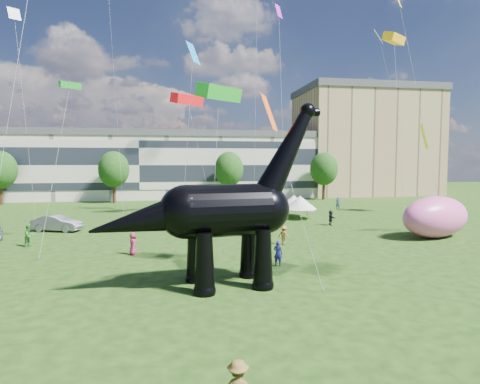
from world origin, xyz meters
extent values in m
plane|color=#16330C|center=(0.00, 0.00, 0.00)|extent=(220.00, 220.00, 0.00)
cube|color=beige|center=(-8.00, 62.00, 6.00)|extent=(78.00, 11.00, 12.00)
cube|color=tan|center=(40.00, 65.00, 11.00)|extent=(28.00, 18.00, 22.00)
cylinder|color=#382314|center=(-30.00, 53.00, 1.60)|extent=(0.56, 0.56, 3.20)
ellipsoid|color=#14380F|center=(-30.00, 53.00, 6.32)|extent=(5.20, 5.20, 6.24)
cylinder|color=#382314|center=(-12.00, 53.00, 1.60)|extent=(0.56, 0.56, 3.20)
ellipsoid|color=#14380F|center=(-12.00, 53.00, 6.32)|extent=(5.20, 5.20, 6.24)
cylinder|color=#382314|center=(8.00, 53.00, 1.60)|extent=(0.56, 0.56, 3.20)
ellipsoid|color=#14380F|center=(8.00, 53.00, 6.32)|extent=(5.20, 5.20, 6.24)
cylinder|color=#382314|center=(26.00, 53.00, 1.60)|extent=(0.56, 0.56, 3.20)
ellipsoid|color=#14380F|center=(26.00, 53.00, 6.32)|extent=(5.20, 5.20, 6.24)
cone|color=black|center=(-0.38, 2.27, 1.65)|extent=(1.29, 1.29, 3.31)
sphere|color=black|center=(-0.38, 2.27, 0.20)|extent=(1.21, 1.21, 1.21)
cone|color=black|center=(-0.72, 4.67, 1.65)|extent=(1.29, 1.29, 3.31)
sphere|color=black|center=(-0.72, 4.67, 0.20)|extent=(1.21, 1.21, 1.21)
cone|color=black|center=(2.89, 2.74, 1.65)|extent=(1.29, 1.29, 3.31)
sphere|color=black|center=(2.89, 2.74, 0.20)|extent=(1.21, 1.21, 1.21)
cone|color=black|center=(2.55, 5.13, 1.65)|extent=(1.29, 1.29, 3.31)
sphere|color=black|center=(2.55, 5.13, 0.20)|extent=(1.21, 1.21, 1.21)
cylinder|color=black|center=(0.98, 3.69, 4.30)|extent=(5.00, 3.60, 2.97)
sphere|color=black|center=(-1.31, 3.36, 4.30)|extent=(2.97, 2.97, 2.97)
sphere|color=black|center=(3.27, 4.01, 4.30)|extent=(2.86, 2.86, 2.86)
cone|color=black|center=(4.60, 4.20, 7.49)|extent=(4.34, 2.22, 5.83)
sphere|color=black|center=(5.93, 4.39, 10.02)|extent=(0.93, 0.93, 0.93)
cylinder|color=black|center=(6.26, 4.44, 9.96)|extent=(0.83, 0.59, 0.48)
cone|color=black|center=(-3.56, 3.04, 3.93)|extent=(6.09, 3.11, 3.24)
imported|color=slate|center=(-13.64, 24.27, 0.82)|extent=(5.25, 3.20, 1.63)
imported|color=white|center=(0.90, 27.86, 0.78)|extent=(6.19, 4.63, 1.56)
imported|color=#595960|center=(8.42, 26.84, 0.72)|extent=(4.81, 5.01, 1.43)
cube|color=silver|center=(13.53, 28.87, 1.19)|extent=(3.99, 3.99, 0.13)
cone|color=silver|center=(13.53, 28.87, 2.05)|extent=(5.06, 5.06, 1.62)
cylinder|color=#999999|center=(11.67, 27.83, 0.59)|extent=(0.06, 0.06, 1.19)
cylinder|color=#999999|center=(14.57, 27.00, 0.59)|extent=(0.06, 0.06, 1.19)
cylinder|color=#999999|center=(12.50, 30.73, 0.59)|extent=(0.06, 0.06, 1.19)
cylinder|color=#999999|center=(15.40, 29.90, 0.59)|extent=(0.06, 0.06, 1.19)
cube|color=white|center=(13.47, 31.34, 1.14)|extent=(3.34, 3.34, 0.12)
cone|color=white|center=(13.47, 31.34, 1.96)|extent=(4.23, 4.23, 1.55)
cylinder|color=#999999|center=(11.91, 30.02, 0.57)|extent=(0.06, 0.06, 1.14)
cylinder|color=#999999|center=(14.79, 29.78, 0.57)|extent=(0.06, 0.06, 1.14)
cylinder|color=#999999|center=(12.14, 32.90, 0.57)|extent=(0.06, 0.06, 1.14)
cylinder|color=#999999|center=(15.03, 32.67, 0.57)|extent=(0.06, 0.06, 1.14)
ellipsoid|color=pink|center=(22.11, 14.90, 1.94)|extent=(8.58, 6.15, 3.87)
imported|color=black|center=(15.34, 23.43, 0.84)|extent=(0.51, 1.56, 1.68)
imported|color=#9B264A|center=(-5.02, 12.30, 0.85)|extent=(0.75, 0.95, 1.70)
imported|color=#6D377D|center=(-2.02, 29.94, 0.84)|extent=(1.00, 0.98, 1.69)
imported|color=#33722D|center=(-13.83, 16.83, 0.90)|extent=(0.99, 1.08, 1.80)
imported|color=#2B4D6D|center=(22.15, 37.36, 0.94)|extent=(0.82, 0.75, 1.89)
imported|color=#945C28|center=(7.27, 14.07, 0.82)|extent=(1.18, 1.16, 1.63)
imported|color=navy|center=(4.97, 7.33, 0.86)|extent=(0.75, 0.70, 1.72)
plane|color=#F45110|center=(4.12, 6.50, 10.16)|extent=(1.78, 2.56, 2.30)
cube|color=#F6AF0C|center=(21.83, 22.54, 20.38)|extent=(3.11, 2.73, 1.17)
plane|color=#D6E713|center=(21.75, 21.62, 23.93)|extent=(1.26, 1.28, 1.24)
plane|color=white|center=(-18.97, 30.25, 23.31)|extent=(1.89, 1.63, 1.47)
plane|color=#1384D3|center=(0.82, 34.83, 21.17)|extent=(2.39, 3.11, 2.75)
cube|color=#179A26|center=(-10.29, 17.00, 13.37)|extent=(1.82, 1.54, 0.65)
plane|color=#BD1BBB|center=(10.85, 29.68, 25.18)|extent=(1.47, 1.50, 1.58)
cube|color=#F91017|center=(-0.08, 33.53, 15.01)|extent=(4.39, 3.85, 1.60)
plane|color=#E2FF15|center=(31.64, 31.17, 10.47)|extent=(2.29, 3.41, 3.28)
plane|color=silver|center=(27.30, 36.17, 25.03)|extent=(2.29, 2.62, 2.00)
cube|color=#189E1E|center=(2.39, 19.29, 13.52)|extent=(4.56, 4.05, 1.70)
camera|label=1|loc=(-1.97, -18.55, 6.99)|focal=30.00mm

